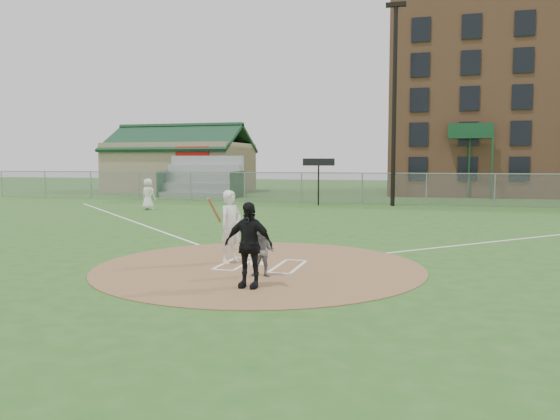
% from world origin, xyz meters
% --- Properties ---
extents(ground, '(140.00, 140.00, 0.00)m').
position_xyz_m(ground, '(0.00, 0.00, 0.00)').
color(ground, '#29561D').
rests_on(ground, ground).
extents(dirt_circle, '(8.40, 8.40, 0.02)m').
position_xyz_m(dirt_circle, '(0.00, 0.00, 0.01)').
color(dirt_circle, olive).
rests_on(dirt_circle, ground).
extents(home_plate, '(0.58, 0.58, 0.03)m').
position_xyz_m(home_plate, '(-0.09, 0.25, 0.04)').
color(home_plate, white).
rests_on(home_plate, dirt_circle).
extents(foul_line_third, '(17.04, 17.04, 0.01)m').
position_xyz_m(foul_line_third, '(-9.00, 9.00, 0.01)').
color(foul_line_third, white).
rests_on(foul_line_third, ground).
extents(catcher, '(0.62, 0.50, 1.19)m').
position_xyz_m(catcher, '(0.46, -1.20, 0.61)').
color(catcher, slate).
rests_on(catcher, dirt_circle).
extents(umpire, '(1.09, 0.49, 1.83)m').
position_xyz_m(umpire, '(0.49, -2.33, 0.94)').
color(umpire, black).
rests_on(umpire, dirt_circle).
extents(ondeck_player, '(0.94, 0.69, 1.76)m').
position_xyz_m(ondeck_player, '(-11.17, 14.52, 0.88)').
color(ondeck_player, white).
rests_on(ondeck_player, ground).
extents(batters_boxes, '(2.08, 1.88, 0.01)m').
position_xyz_m(batters_boxes, '(0.00, 0.15, 0.03)').
color(batters_boxes, white).
rests_on(batters_boxes, dirt_circle).
extents(batter_at_plate, '(0.75, 1.12, 1.93)m').
position_xyz_m(batter_at_plate, '(-0.87, 0.24, 0.99)').
color(batter_at_plate, white).
rests_on(batter_at_plate, dirt_circle).
extents(outfield_fence, '(56.08, 0.08, 2.03)m').
position_xyz_m(outfield_fence, '(0.00, 22.00, 1.02)').
color(outfield_fence, slate).
rests_on(outfield_fence, ground).
extents(bleachers, '(6.08, 3.20, 3.20)m').
position_xyz_m(bleachers, '(-13.00, 26.20, 1.59)').
color(bleachers, '#B7BABF').
rests_on(bleachers, ground).
extents(clubhouse, '(12.20, 8.71, 6.23)m').
position_xyz_m(clubhouse, '(-18.00, 32.99, 2.39)').
color(clubhouse, tan).
rests_on(clubhouse, ground).
extents(light_pole, '(1.20, 0.30, 12.22)m').
position_xyz_m(light_pole, '(2.00, 21.00, 6.61)').
color(light_pole, black).
rests_on(light_pole, ground).
extents(scoreboard_sign, '(2.00, 0.10, 2.93)m').
position_xyz_m(scoreboard_sign, '(-2.50, 20.20, 2.39)').
color(scoreboard_sign, black).
rests_on(scoreboard_sign, ground).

